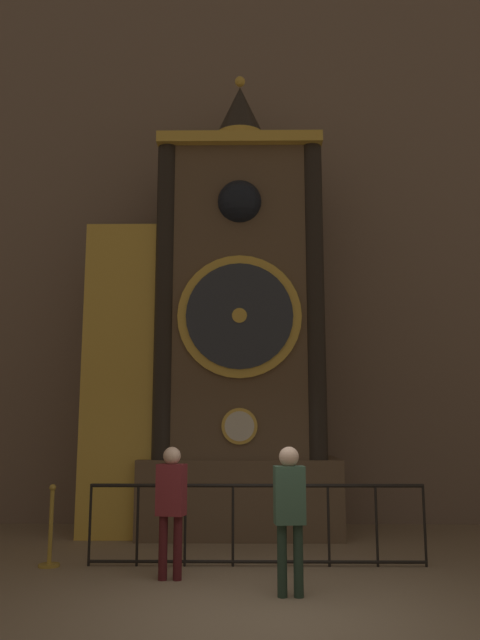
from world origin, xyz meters
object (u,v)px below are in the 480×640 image
object	(u,v)px
visitor_far	(290,505)
stanchion_post	(50,539)
clock_tower	(217,336)
visitor_near	(171,499)

from	to	relation	value
visitor_far	stanchion_post	bearing A→B (deg)	149.88
clock_tower	stanchion_post	bearing A→B (deg)	-131.07
visitor_near	visitor_far	xyz separation A→B (m)	(1.42, -0.74, 0.02)
clock_tower	stanchion_post	xyz separation A→B (m)	(-2.11, -2.42, -3.10)
visitor_near	stanchion_post	bearing A→B (deg)	171.44
visitor_near	stanchion_post	size ratio (longest dim) A/B	1.49
visitor_near	visitor_far	size ratio (longest dim) A/B	0.98
clock_tower	visitor_far	bearing A→B (deg)	-75.32
clock_tower	visitor_far	world-z (taller)	clock_tower
visitor_far	stanchion_post	xyz separation A→B (m)	(-3.13, 1.45, -0.64)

